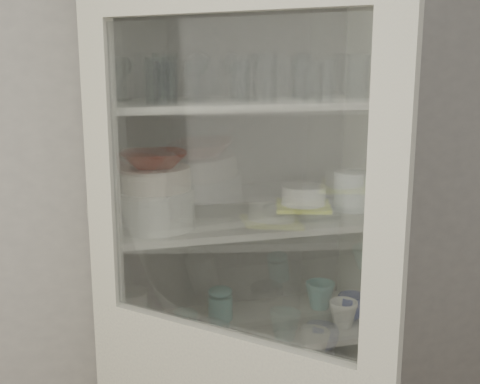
{
  "coord_description": "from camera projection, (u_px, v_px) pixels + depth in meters",
  "views": [
    {
      "loc": [
        -0.33,
        -0.68,
        1.79
      ],
      "look_at": [
        0.2,
        1.27,
        1.35
      ],
      "focal_mm": 45.0,
      "sensor_mm": 36.0,
      "label": 1
    }
  ],
  "objects": [
    {
      "name": "teal_jar",
      "position": [
        220.0,
        305.0,
        2.2
      ],
      "size": [
        0.09,
        0.09,
        0.11
      ],
      "color": "#2A7978",
      "rests_on": "shelf_mugs"
    },
    {
      "name": "mug_blue",
      "position": [
        352.0,
        307.0,
        2.21
      ],
      "size": [
        0.13,
        0.13,
        0.09
      ],
      "primitive_type": "imported",
      "rotation": [
        0.0,
        0.0,
        0.23
      ],
      "color": "navy",
      "rests_on": "shelf_mugs"
    },
    {
      "name": "tumbler_1",
      "position": [
        165.0,
        79.0,
        1.78
      ],
      "size": [
        0.09,
        0.09,
        0.15
      ],
      "primitive_type": "cylinder",
      "rotation": [
        0.0,
        0.0,
        0.27
      ],
      "color": "silver",
      "rests_on": "shelf_glass"
    },
    {
      "name": "tumbler_9",
      "position": [
        166.0,
        80.0,
        1.92
      ],
      "size": [
        0.07,
        0.07,
        0.14
      ],
      "primitive_type": "cylinder",
      "rotation": [
        0.0,
        0.0,
        0.09
      ],
      "color": "silver",
      "rests_on": "shelf_glass"
    },
    {
      "name": "measuring_cups",
      "position": [
        209.0,
        329.0,
        2.07
      ],
      "size": [
        0.11,
        0.11,
        0.04
      ],
      "primitive_type": "cylinder",
      "color": "#B2B2B2",
      "rests_on": "shelf_mugs"
    },
    {
      "name": "mug_teal",
      "position": [
        320.0,
        295.0,
        2.3
      ],
      "size": [
        0.14,
        0.14,
        0.1
      ],
      "primitive_type": "imported",
      "rotation": [
        0.0,
        0.0,
        -0.33
      ],
      "color": "#2A7978",
      "rests_on": "shelf_mugs"
    },
    {
      "name": "white_ramekin",
      "position": [
        303.0,
        195.0,
        2.13
      ],
      "size": [
        0.17,
        0.17,
        0.07
      ],
      "primitive_type": "cylinder",
      "rotation": [
        0.0,
        0.0,
        0.09
      ],
      "color": "silver",
      "rests_on": "yellow_trivet"
    },
    {
      "name": "plate_stack_back",
      "position": [
        118.0,
        209.0,
        2.08
      ],
      "size": [
        0.21,
        0.21,
        0.06
      ],
      "primitive_type": "cylinder",
      "color": "silver",
      "rests_on": "shelf_plates"
    },
    {
      "name": "tumbler_0",
      "position": [
        157.0,
        81.0,
        1.78
      ],
      "size": [
        0.09,
        0.09,
        0.14
      ],
      "primitive_type": "cylinder",
      "rotation": [
        0.0,
        0.0,
        0.32
      ],
      "color": "silver",
      "rests_on": "shelf_glass"
    },
    {
      "name": "tumbler_8",
      "position": [
        116.0,
        79.0,
        1.91
      ],
      "size": [
        0.07,
        0.07,
        0.14
      ],
      "primitive_type": "cylinder",
      "rotation": [
        0.0,
        0.0,
        -0.04
      ],
      "color": "silver",
      "rests_on": "shelf_glass"
    },
    {
      "name": "goblet_1",
      "position": [
        200.0,
        73.0,
        2.06
      ],
      "size": [
        0.08,
        0.08,
        0.17
      ],
      "primitive_type": null,
      "color": "silver",
      "rests_on": "shelf_glass"
    },
    {
      "name": "grey_bowl_stack",
      "position": [
        351.0,
        191.0,
        2.16
      ],
      "size": [
        0.12,
        0.12,
        0.14
      ],
      "primitive_type": "cylinder",
      "color": "silver",
      "rests_on": "shelf_plates"
    },
    {
      "name": "wall_back",
      "position": [
        172.0,
        195.0,
        2.24
      ],
      "size": [
        3.6,
        0.02,
        2.6
      ],
      "primitive_type": "cube",
      "color": "#9D9C9A",
      "rests_on": "ground"
    },
    {
      "name": "tumbler_6",
      "position": [
        325.0,
        81.0,
        1.9
      ],
      "size": [
        0.08,
        0.08,
        0.13
      ],
      "primitive_type": "cylinder",
      "rotation": [
        0.0,
        0.0,
        0.27
      ],
      "color": "silver",
      "rests_on": "shelf_glass"
    },
    {
      "name": "glass_platter",
      "position": [
        303.0,
        210.0,
        2.14
      ],
      "size": [
        0.35,
        0.35,
        0.02
      ],
      "primitive_type": "cylinder",
      "rotation": [
        0.0,
        0.0,
        -0.25
      ],
      "color": "silver",
      "rests_on": "shelf_plates"
    },
    {
      "name": "tumbler_13",
      "position": [
        160.0,
        81.0,
        1.88
      ],
      "size": [
        0.07,
        0.07,
        0.13
      ],
      "primitive_type": "cylinder",
      "color": "silver",
      "rests_on": "shelf_glass"
    },
    {
      "name": "terracotta_bowl",
      "position": [
        154.0,
        159.0,
        1.9
      ],
      "size": [
        0.22,
        0.22,
        0.05
      ],
      "primitive_type": "imported",
      "rotation": [
        0.0,
        0.0,
        -0.04
      ],
      "color": "maroon",
      "rests_on": "cream_bowl"
    },
    {
      "name": "cream_bowl",
      "position": [
        155.0,
        178.0,
        1.92
      ],
      "size": [
        0.26,
        0.26,
        0.07
      ],
      "primitive_type": "cylinder",
      "rotation": [
        0.0,
        0.0,
        -0.11
      ],
      "color": "silver",
      "rests_on": "plate_stack_front"
    },
    {
      "name": "tumbler_4",
      "position": [
        313.0,
        82.0,
        1.88
      ],
      "size": [
        0.07,
        0.07,
        0.12
      ],
      "primitive_type": "cylinder",
      "rotation": [
        0.0,
        0.0,
        0.08
      ],
      "color": "silver",
      "rests_on": "shelf_glass"
    },
    {
      "name": "goblet_2",
      "position": [
        233.0,
        74.0,
        2.06
      ],
      "size": [
        0.08,
        0.08,
        0.17
      ],
      "primitive_type": null,
      "color": "silver",
      "rests_on": "shelf_glass"
    },
    {
      "name": "tumbler_5",
      "position": [
        358.0,
        78.0,
        1.95
      ],
      "size": [
        0.08,
        0.08,
        0.15
      ],
      "primitive_type": "cylinder",
      "rotation": [
        0.0,
        0.0,
        0.06
      ],
      "color": "silver",
      "rests_on": "shelf_glass"
    },
    {
      "name": "tumbler_7",
      "position": [
        114.0,
        82.0,
        1.87
      ],
      "size": [
        0.08,
        0.08,
        0.13
      ],
      "primitive_type": "cylinder",
      "rotation": [
        0.0,
        0.0,
        0.32
      ],
      "color": "silver",
      "rests_on": "shelf_glass"
    },
    {
      "name": "tumbler_3",
      "position": [
        265.0,
        78.0,
        1.87
      ],
      "size": [
        0.1,
        0.1,
        0.15
      ],
      "primitive_type": "cylinder",
      "rotation": [
        0.0,
        0.0,
        0.34
      ],
      "color": "silver",
      "rests_on": "shelf_glass"
    },
    {
      "name": "yellow_trivet",
      "position": [
        303.0,
        206.0,
        2.14
      ],
      "size": [
        0.24,
        0.24,
        0.01
      ],
      "primitive_type": "cube",
      "rotation": [
        0.0,
        0.0,
        -0.32
      ],
      "color": "yellow",
      "rests_on": "glass_platter"
    },
    {
      "name": "tumbler_12",
      "position": [
        194.0,
        82.0,
        1.89
      ],
      "size": [
        0.06,
        0.06,
        0.12
      ],
      "primitive_type": "cylinder",
      "color": "silver",
      "rests_on": "shelf_glass"
    },
    {
      "name": "tumbler_10",
      "position": [
        247.0,
        78.0,
        1.97
      ],
      "size": [
        0.09,
        0.09,
        0.14
      ],
      "primitive_type": "cylinder",
      "rotation": [
        0.0,
        0.0,
        0.31
      ],
      "color": "silver",
      "rests_on": "shelf_glass"
    },
    {
      "name": "tumbler_2",
      "position": [
        241.0,
        82.0,
        1.88
      ],
      "size": [
        0.08,
        0.08,
        0.13
      ],
      "primitive_type": "cylinder",
      "rotation": [
        0.0,
        0.0,
        -0.37
      ],
      "color": "silver",
      "rests_on": "shelf_glass"
    },
    {
      "name": "pantry_cabinet",
      "position": [
        236.0,
        296.0,
        2.22
      ],
      "size": [
        1.0,
        0.45,
        2.1
      ],
      "color": "#B6B6A9",
      "rests_on": "floor"
    },
    {
      "name": "white_canister",
      "position": [
        131.0,
        311.0,
        2.1
      ],
      "size": [
        0.15,
        0.15,
        0.14
      ],
      "primitive_type": "cylinder",
      "rotation": [
        0.0,
        0.0,
        -0.25
      ],
      "color": "silver",
      "rests_on": "shelf_mugs"
    },
    {
      "name": "goblet_0",
      "position": [
        122.0,
        76.0,
        1.97
      ],
      "size": [
        0.07,
        0.07,
        0.16
      ],
      "primitive_type": null,
      "color": "silver",
      "rests_on": "shelf_glass"
    },
    {
      "name": "goblet_3",
      "position": [
        301.0,
        73.0,
        2.16
      ],
      "size": [
        0.08,
        0.08,
        0.17
      ],
      "primitive_type": null,
      "color": "silver",
      "rests_on": "shelf_glass"
    },
    {
      "name": "tumbler_11",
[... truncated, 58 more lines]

